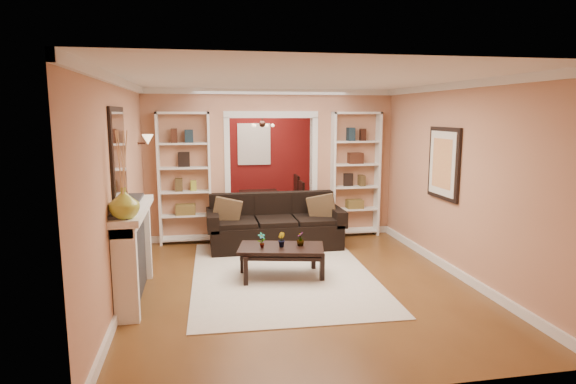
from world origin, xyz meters
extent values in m
plane|color=brown|center=(0.00, 0.00, 0.00)|extent=(8.00, 8.00, 0.00)
plane|color=white|center=(0.00, 0.00, 2.70)|extent=(8.00, 8.00, 0.00)
plane|color=tan|center=(0.00, 4.00, 1.35)|extent=(8.00, 0.00, 8.00)
plane|color=tan|center=(0.00, -4.00, 1.35)|extent=(8.00, 0.00, 8.00)
plane|color=tan|center=(-2.25, 0.00, 1.35)|extent=(0.00, 8.00, 8.00)
plane|color=tan|center=(2.25, 0.00, 1.35)|extent=(0.00, 8.00, 8.00)
cube|color=tan|center=(0.00, 1.20, 1.35)|extent=(4.50, 0.15, 2.70)
cube|color=maroon|center=(0.00, 3.97, 1.32)|extent=(4.44, 0.04, 2.64)
cube|color=#8CA5CC|center=(0.00, 3.93, 1.55)|extent=(0.78, 0.03, 0.98)
cube|color=beige|center=(-0.17, -0.97, 0.01)|extent=(2.61, 3.58, 0.01)
cube|color=black|center=(-0.05, 0.45, 0.45)|extent=(2.29, 0.99, 0.90)
cube|color=brown|center=(-0.86, 0.43, 0.66)|extent=(0.46, 0.18, 0.45)
cube|color=brown|center=(0.77, 0.43, 0.67)|extent=(0.48, 0.28, 0.46)
cube|color=black|center=(-0.20, -1.08, 0.22)|extent=(1.27, 0.87, 0.44)
imported|color=#336626|center=(-0.47, -1.08, 0.55)|extent=(0.13, 0.11, 0.21)
imported|color=#336626|center=(-0.20, -1.08, 0.54)|extent=(0.11, 0.13, 0.20)
imported|color=#336626|center=(0.07, -1.08, 0.54)|extent=(0.13, 0.13, 0.19)
cube|color=white|center=(-1.55, 1.03, 1.15)|extent=(0.90, 0.30, 2.30)
cube|color=white|center=(1.55, 1.03, 1.15)|extent=(0.90, 0.30, 2.30)
cube|color=white|center=(-2.09, -1.50, 0.58)|extent=(0.32, 1.70, 1.16)
imported|color=#9CA735|center=(-2.09, -2.18, 1.33)|extent=(0.40, 0.40, 0.33)
cube|color=silver|center=(-2.23, -1.50, 1.80)|extent=(0.03, 0.95, 1.10)
cube|color=#FFE0A5|center=(-2.15, 0.55, 1.83)|extent=(0.18, 0.18, 0.22)
cube|color=black|center=(2.21, -1.00, 1.55)|extent=(0.04, 0.85, 1.05)
imported|color=black|center=(0.04, 2.70, 0.27)|extent=(1.54, 0.86, 0.54)
cube|color=black|center=(-0.51, 2.40, 0.39)|extent=(0.48, 0.48, 0.78)
cube|color=black|center=(0.59, 2.40, 0.44)|extent=(0.49, 0.49, 0.87)
cube|color=black|center=(-0.51, 3.00, 0.40)|extent=(0.45, 0.45, 0.80)
cube|color=black|center=(0.59, 3.00, 0.47)|extent=(0.52, 0.52, 0.93)
cube|color=#371F19|center=(0.00, 2.70, 2.02)|extent=(0.50, 0.50, 0.30)
camera|label=1|loc=(-1.29, -7.45, 2.27)|focal=30.00mm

